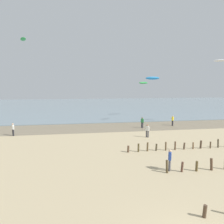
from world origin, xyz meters
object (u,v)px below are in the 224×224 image
kite_aloft_1 (143,83)px  person_far_down_beach (173,120)px  kite_aloft_0 (153,78)px  kite_aloft_5 (23,39)px  person_nearest_camera (147,130)px  person_by_waterline (142,122)px  person_right_flank (170,159)px  kite_aloft_3 (220,60)px  person_left_flank (13,129)px

kite_aloft_1 → person_far_down_beach: bearing=103.2°
person_far_down_beach → kite_aloft_1: kite_aloft_1 is taller
kite_aloft_0 → kite_aloft_5: (-26.60, 4.04, 7.93)m
person_nearest_camera → person_by_waterline: bearing=78.7°
kite_aloft_1 → person_right_flank: bearing=46.2°
person_nearest_camera → kite_aloft_0: bearing=68.0°
kite_aloft_3 → kite_aloft_0: bearing=-21.1°
kite_aloft_5 → person_far_down_beach: bearing=-146.9°
person_far_down_beach → person_left_flank: bearing=-172.3°
person_far_down_beach → kite_aloft_0: 12.42m
person_far_down_beach → kite_aloft_5: size_ratio=0.63×
person_far_down_beach → kite_aloft_0: (0.03, 10.02, 7.34)m
person_right_flank → person_far_down_beach: (8.44, 17.00, 0.00)m
kite_aloft_1 → kite_aloft_5: 26.39m
person_far_down_beach → person_by_waterline: bearing=-169.8°
person_by_waterline → person_right_flank: 16.25m
person_left_flank → person_right_flank: size_ratio=1.00×
kite_aloft_1 → kite_aloft_3: (11.61, -4.50, 3.60)m
person_far_down_beach → kite_aloft_3: 12.49m
person_far_down_beach → kite_aloft_1: (-3.93, 3.96, 6.24)m
person_nearest_camera → person_right_flank: bearing=-99.4°
person_left_flank → kite_aloft_5: bearing=98.1°
person_by_waterline → kite_aloft_0: bearing=63.0°
person_nearest_camera → person_far_down_beach: size_ratio=1.00×
person_left_flank → person_right_flank: same height
kite_aloft_0 → kite_aloft_3: kite_aloft_3 is taller
kite_aloft_0 → kite_aloft_3: bearing=-67.5°
person_right_flank → person_by_waterline: bearing=79.9°
kite_aloft_1 → kite_aloft_5: (-22.64, 10.11, 9.03)m
person_left_flank → person_far_down_beach: 24.33m
kite_aloft_5 → kite_aloft_1: bearing=-143.0°
kite_aloft_0 → kite_aloft_3: 13.28m
person_left_flank → kite_aloft_3: bearing=4.9°
person_nearest_camera → kite_aloft_1: (2.83, 10.78, 6.24)m
person_nearest_camera → kite_aloft_0: size_ratio=0.50×
person_far_down_beach → kite_aloft_1: size_ratio=0.76×
kite_aloft_0 → kite_aloft_1: size_ratio=1.53×
person_by_waterline → kite_aloft_1: 8.15m
kite_aloft_5 → kite_aloft_3: bearing=-142.1°
person_right_flank → kite_aloft_5: kite_aloft_5 is taller
person_left_flank → kite_aloft_1: size_ratio=0.76×
person_by_waterline → kite_aloft_1: bearing=71.5°
kite_aloft_5 → kite_aloft_0: bearing=-127.6°
person_right_flank → person_far_down_beach: bearing=63.6°
person_by_waterline → person_far_down_beach: size_ratio=1.00×
person_by_waterline → kite_aloft_3: kite_aloft_3 is taller
person_nearest_camera → kite_aloft_5: (-19.81, 20.88, 15.27)m
kite_aloft_0 → kite_aloft_1: bearing=-136.6°
person_far_down_beach → kite_aloft_1: 8.37m
person_nearest_camera → kite_aloft_3: 18.57m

